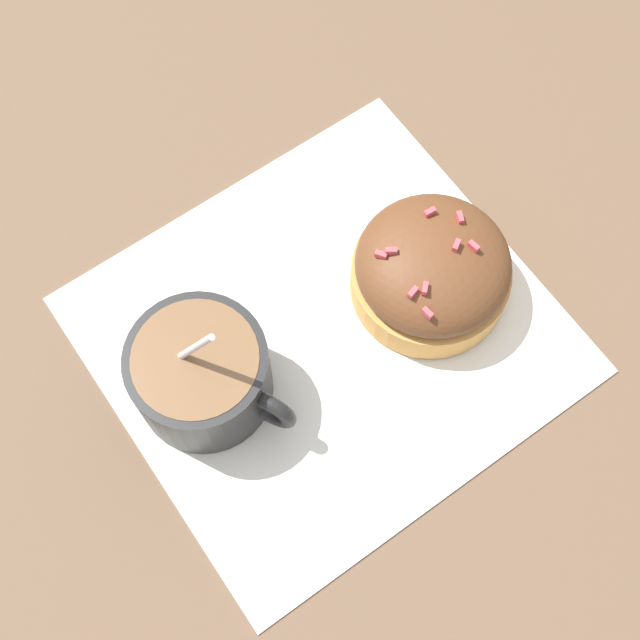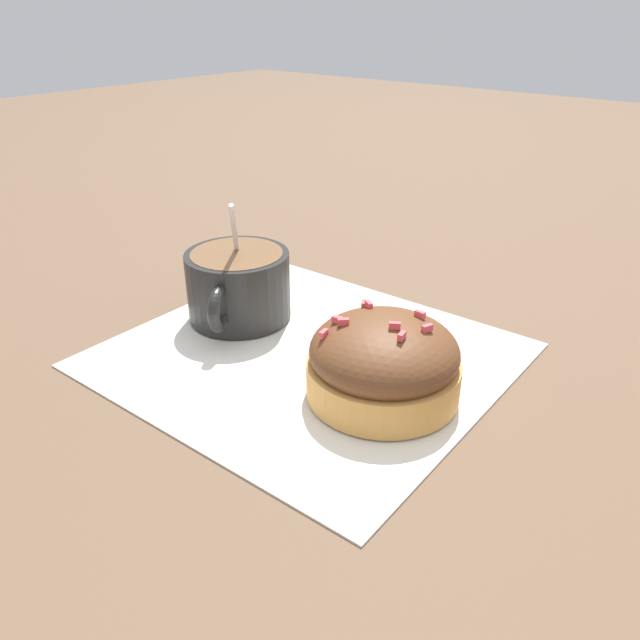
% 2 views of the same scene
% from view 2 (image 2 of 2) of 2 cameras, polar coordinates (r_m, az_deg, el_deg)
% --- Properties ---
extents(ground_plane, '(3.00, 3.00, 0.00)m').
position_cam_2_polar(ground_plane, '(0.46, -1.16, -3.31)').
color(ground_plane, brown).
extents(paper_napkin, '(0.28, 0.26, 0.00)m').
position_cam_2_polar(paper_napkin, '(0.46, -1.16, -3.15)').
color(paper_napkin, white).
rests_on(paper_napkin, ground_plane).
extents(coffee_cup, '(0.08, 0.10, 0.10)m').
position_cam_2_polar(coffee_cup, '(0.51, -7.51, 3.39)').
color(coffee_cup, black).
rests_on(coffee_cup, paper_napkin).
extents(frosted_pastry, '(0.10, 0.10, 0.06)m').
position_cam_2_polar(frosted_pastry, '(0.41, 5.84, -3.77)').
color(frosted_pastry, '#D19347').
rests_on(frosted_pastry, paper_napkin).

